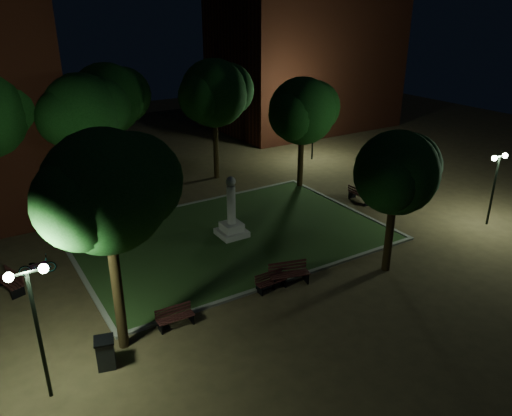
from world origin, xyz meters
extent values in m
plane|color=#4A3C25|center=(0.00, 0.00, 0.00)|extent=(80.00, 80.00, 0.00)
cube|color=#28441C|center=(0.00, 2.00, 0.04)|extent=(15.00, 10.00, 0.08)
cube|color=slate|center=(0.00, -3.10, 0.06)|extent=(15.40, 0.20, 0.12)
cube|color=slate|center=(0.00, 7.10, 0.06)|extent=(15.40, 0.20, 0.12)
cube|color=slate|center=(-7.60, 2.00, 0.06)|extent=(0.20, 10.00, 0.12)
cube|color=slate|center=(7.60, 2.00, 0.06)|extent=(0.20, 10.00, 0.12)
cube|color=#A8A09A|center=(0.00, 2.00, 0.23)|extent=(1.40, 1.40, 0.30)
cube|color=#A8A09A|center=(0.00, 2.00, 0.58)|extent=(1.00, 1.00, 0.40)
cylinder|color=#A8A09A|center=(0.00, 2.00, 1.78)|extent=(0.44, 0.44, 2.00)
sphere|color=#A8A09A|center=(0.00, 2.00, 3.03)|extent=(0.50, 0.50, 0.50)
cube|color=#542113|center=(18.00, 20.00, 6.00)|extent=(16.00, 10.00, 12.00)
cylinder|color=black|center=(-7.53, -3.66, 2.32)|extent=(0.36, 0.36, 4.64)
sphere|color=#194C18|center=(-7.53, -3.66, 5.83)|extent=(3.97, 3.97, 3.97)
sphere|color=#194C18|center=(-6.54, -3.46, 5.93)|extent=(3.18, 3.18, 3.18)
sphere|color=#194C18|center=(-8.33, -3.96, 5.73)|extent=(2.98, 2.98, 2.98)
cylinder|color=black|center=(-5.36, 8.02, 2.37)|extent=(0.36, 0.36, 4.74)
sphere|color=#194C18|center=(-5.36, 8.02, 5.95)|extent=(4.04, 4.04, 4.04)
sphere|color=#194C18|center=(-4.35, 8.22, 6.05)|extent=(3.23, 3.23, 3.23)
sphere|color=#194C18|center=(-6.17, 7.72, 5.85)|extent=(3.03, 3.03, 3.03)
cylinder|color=black|center=(3.67, 10.68, 2.21)|extent=(0.36, 0.36, 4.42)
sphere|color=#194C18|center=(3.67, 10.68, 5.74)|extent=(4.40, 4.40, 4.40)
sphere|color=#194C18|center=(4.77, 10.88, 5.84)|extent=(3.52, 3.52, 3.52)
sphere|color=#194C18|center=(2.79, 10.38, 5.64)|extent=(3.30, 3.30, 3.30)
cylinder|color=black|center=(7.45, 6.22, 1.85)|extent=(0.36, 0.36, 3.71)
sphere|color=#194C18|center=(7.45, 6.22, 4.96)|extent=(4.17, 4.17, 4.17)
sphere|color=#194C18|center=(8.49, 6.42, 5.06)|extent=(3.34, 3.34, 3.34)
sphere|color=#194C18|center=(6.61, 5.92, 4.86)|extent=(3.13, 3.13, 3.13)
cylinder|color=black|center=(4.28, -4.62, 1.77)|extent=(0.36, 0.36, 3.54)
sphere|color=#194C18|center=(4.28, -4.62, 4.62)|extent=(3.59, 3.59, 3.59)
sphere|color=#194C18|center=(5.18, -4.42, 4.72)|extent=(2.87, 2.87, 2.87)
sphere|color=#194C18|center=(3.56, -4.92, 4.52)|extent=(2.69, 2.69, 2.69)
sphere|color=#194C18|center=(-8.56, 9.75, 6.36)|extent=(4.17, 4.17, 4.17)
cylinder|color=black|center=(-2.50, 13.43, 2.10)|extent=(0.36, 0.36, 4.20)
sphere|color=#194C18|center=(-2.50, 13.43, 5.54)|extent=(4.49, 4.49, 4.49)
sphere|color=#194C18|center=(-1.38, 13.63, 5.64)|extent=(3.59, 3.59, 3.59)
sphere|color=#194C18|center=(-3.40, 13.13, 5.44)|extent=(3.36, 3.36, 3.36)
cylinder|color=black|center=(-10.23, -4.83, 2.17)|extent=(0.12, 0.12, 4.35)
cylinder|color=black|center=(-10.23, -4.83, 4.35)|extent=(0.90, 0.08, 0.08)
sphere|color=#D8FFD8|center=(-10.68, -4.83, 4.35)|extent=(0.28, 0.28, 0.28)
sphere|color=#D8FFD8|center=(-9.78, -4.83, 4.35)|extent=(0.28, 0.28, 0.28)
cylinder|color=black|center=(12.61, -3.95, 1.90)|extent=(0.12, 0.12, 3.81)
cylinder|color=black|center=(12.61, -3.95, 3.81)|extent=(0.90, 0.08, 0.08)
sphere|color=#D8FFD8|center=(12.16, -3.95, 3.81)|extent=(0.28, 0.28, 0.28)
sphere|color=#D8FFD8|center=(13.06, -3.95, 3.81)|extent=(0.28, 0.28, 0.28)
cylinder|color=black|center=(11.86, 10.62, 2.02)|extent=(0.12, 0.12, 4.05)
cylinder|color=black|center=(11.86, 10.62, 4.05)|extent=(0.90, 0.08, 0.08)
sphere|color=#D8FFD8|center=(11.41, 10.62, 4.05)|extent=(0.28, 0.28, 0.28)
sphere|color=#D8FFD8|center=(12.31, 10.62, 4.05)|extent=(0.28, 0.28, 0.28)
cube|color=black|center=(-1.67, -3.32, 0.19)|extent=(0.06, 0.47, 0.37)
cube|color=black|center=(-0.48, -3.30, 0.19)|extent=(0.06, 0.47, 0.37)
cube|color=#381715|center=(-1.07, -3.50, 0.38)|extent=(1.36, 0.10, 0.03)
cube|color=#381715|center=(-1.07, -3.38, 0.38)|extent=(1.36, 0.10, 0.03)
cube|color=#381715|center=(-1.07, -3.26, 0.38)|extent=(1.36, 0.10, 0.03)
cube|color=#381715|center=(-1.08, -3.14, 0.38)|extent=(1.36, 0.10, 0.03)
cube|color=#381715|center=(-1.08, -3.09, 0.47)|extent=(1.36, 0.07, 0.08)
cube|color=#381715|center=(-1.08, -3.09, 0.59)|extent=(1.36, 0.07, 0.08)
cube|color=#381715|center=(-1.08, -3.09, 0.71)|extent=(1.36, 0.07, 0.08)
cube|color=black|center=(-0.89, -3.14, 0.24)|extent=(0.22, 0.59, 0.47)
cube|color=black|center=(0.56, -3.54, 0.24)|extent=(0.22, 0.59, 0.47)
cube|color=#381715|center=(-0.23, -3.57, 0.49)|extent=(1.69, 0.55, 0.04)
cube|color=#381715|center=(-0.19, -3.43, 0.49)|extent=(1.69, 0.55, 0.04)
cube|color=#381715|center=(-0.15, -3.28, 0.49)|extent=(1.69, 0.55, 0.04)
cube|color=#381715|center=(-0.11, -3.13, 0.49)|extent=(1.69, 0.55, 0.04)
cube|color=#381715|center=(-0.09, -3.07, 0.59)|extent=(1.68, 0.52, 0.10)
cube|color=#381715|center=(-0.09, -3.07, 0.74)|extent=(1.68, 0.52, 0.10)
cube|color=#381715|center=(-0.09, -3.07, 0.90)|extent=(1.68, 0.52, 0.10)
cube|color=black|center=(-6.14, -3.57, 0.19)|extent=(0.07, 0.49, 0.39)
cube|color=black|center=(-4.90, -3.61, 0.19)|extent=(0.07, 0.49, 0.39)
cube|color=#381715|center=(-5.53, -3.78, 0.40)|extent=(1.41, 0.13, 0.04)
cube|color=#381715|center=(-5.52, -3.66, 0.40)|extent=(1.41, 0.13, 0.04)
cube|color=#381715|center=(-5.52, -3.54, 0.40)|extent=(1.41, 0.13, 0.04)
cube|color=#381715|center=(-5.52, -3.41, 0.40)|extent=(1.41, 0.13, 0.04)
cube|color=#381715|center=(-5.51, -3.36, 0.49)|extent=(1.41, 0.10, 0.08)
cube|color=#381715|center=(-5.51, -3.36, 0.61)|extent=(1.41, 0.10, 0.08)
cube|color=#381715|center=(-5.51, -3.36, 0.73)|extent=(1.41, 0.10, 0.08)
cube|color=black|center=(-10.67, 3.01, 0.22)|extent=(0.55, 0.23, 0.44)
cube|color=black|center=(-10.22, 1.67, 0.22)|extent=(0.55, 0.23, 0.44)
cube|color=#381715|center=(-10.66, 2.27, 0.45)|extent=(0.60, 1.56, 0.04)
cube|color=#381715|center=(-10.52, 2.32, 0.45)|extent=(0.60, 1.56, 0.04)
cube|color=#381715|center=(-10.39, 2.36, 0.45)|extent=(0.60, 1.56, 0.04)
cube|color=#381715|center=(-10.26, 2.41, 0.45)|extent=(0.60, 1.56, 0.04)
cube|color=#381715|center=(-10.20, 2.43, 0.55)|extent=(0.57, 1.55, 0.10)
cube|color=#381715|center=(-10.20, 2.43, 0.70)|extent=(0.57, 1.55, 0.10)
cube|color=#381715|center=(-10.20, 2.43, 0.84)|extent=(0.57, 1.55, 0.10)
cube|color=black|center=(8.93, 1.39, 0.23)|extent=(0.57, 0.08, 0.46)
cube|color=black|center=(8.97, 2.85, 0.23)|extent=(0.57, 0.08, 0.46)
cube|color=#381715|center=(9.17, 2.11, 0.47)|extent=(0.14, 1.66, 0.04)
cube|color=#381715|center=(9.03, 2.12, 0.47)|extent=(0.14, 1.66, 0.04)
cube|color=#381715|center=(8.88, 2.12, 0.47)|extent=(0.14, 1.66, 0.04)
cube|color=#381715|center=(8.74, 2.13, 0.47)|extent=(0.14, 1.66, 0.04)
cube|color=#381715|center=(8.68, 2.13, 0.57)|extent=(0.11, 1.66, 0.10)
cube|color=#381715|center=(8.68, 2.13, 0.72)|extent=(0.11, 1.66, 0.10)
cube|color=#381715|center=(8.68, 2.13, 0.86)|extent=(0.11, 1.66, 0.10)
cube|color=black|center=(-8.36, -4.42, 0.51)|extent=(0.69, 0.69, 1.02)
cube|color=black|center=(-8.36, -4.42, 1.06)|extent=(0.78, 0.78, 0.07)
imported|color=black|center=(-9.19, 3.23, 0.41)|extent=(1.63, 0.78, 0.82)
camera|label=1|loc=(-11.15, -18.35, 11.30)|focal=35.00mm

